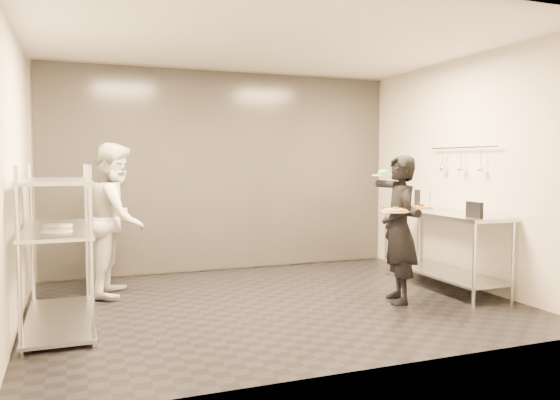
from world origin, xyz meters
name	(u,v)px	position (x,y,z in m)	size (l,w,h in m)	color
room_shell	(242,172)	(0.00, 1.18, 1.40)	(5.00, 4.00, 2.80)	black
pass_rack	(58,243)	(-2.15, 0.00, 0.77)	(0.60, 1.60, 1.50)	silver
prep_counter	(443,236)	(2.18, 0.00, 0.63)	(0.60, 1.80, 0.92)	silver
utensil_rail	(462,160)	(2.43, 0.00, 1.55)	(0.07, 1.20, 0.31)	silver
waiter	(399,229)	(1.28, -0.41, 0.80)	(0.58, 0.38, 1.60)	black
chef	(116,219)	(-1.55, 1.06, 0.87)	(0.85, 0.66, 1.74)	beige
pizza_plate_near	(396,210)	(1.12, -0.60, 1.02)	(0.29, 0.29, 0.05)	white
pizza_plate_far	(420,208)	(1.40, -0.61, 1.04)	(0.30, 0.30, 0.05)	white
salad_plate	(383,174)	(1.24, -0.14, 1.39)	(0.25, 0.25, 0.07)	white
pos_monitor	(474,210)	(2.06, -0.68, 1.01)	(0.05, 0.24, 0.17)	black
bottle_green	(401,199)	(2.10, 0.80, 1.03)	(0.06, 0.06, 0.22)	gray
bottle_clear	(428,201)	(2.19, 0.33, 1.03)	(0.07, 0.07, 0.22)	gray
bottle_dark	(417,199)	(2.12, 0.45, 1.05)	(0.07, 0.07, 0.25)	black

